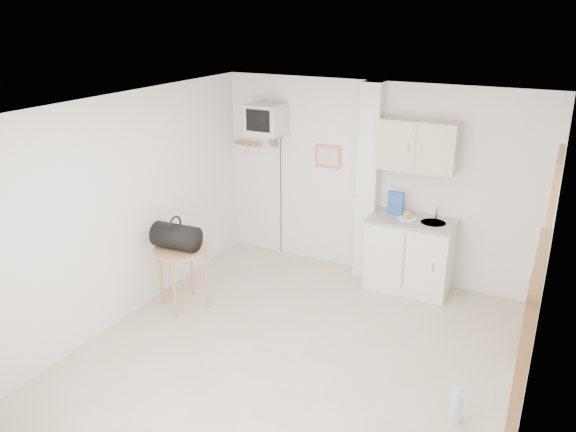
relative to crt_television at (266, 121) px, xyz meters
The scene contains 7 objects.
ground 3.15m from the crt_television, 54.36° to the right, with size 4.50×4.50×0.00m, color #B6A891.
room_envelope 2.60m from the crt_television, 48.84° to the right, with size 4.24×4.54×2.55m.
kitchenette 2.32m from the crt_television, ahead, with size 1.03×0.58×2.10m.
crt_television is the anchor object (origin of this frame).
round_table 2.13m from the crt_television, 96.79° to the right, with size 0.64×0.64×0.74m.
duffel_bag 2.02m from the crt_television, 97.86° to the right, with size 0.55×0.32×0.39m.
water_bottle 4.21m from the crt_television, 36.63° to the right, with size 0.11×0.11×0.33m.
Camera 1 is at (2.09, -4.36, 3.31)m, focal length 35.00 mm.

